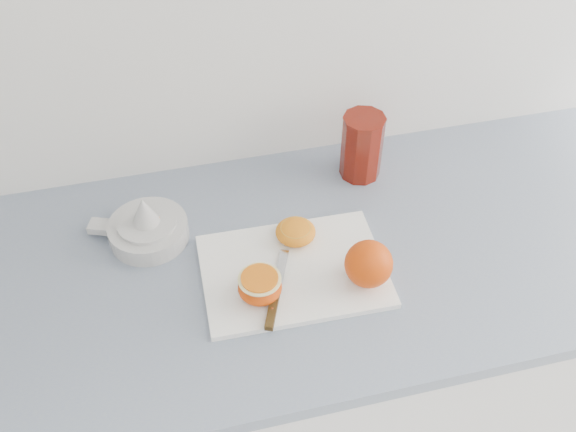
{
  "coord_description": "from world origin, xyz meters",
  "views": [
    {
      "loc": [
        -0.08,
        0.91,
        1.81
      ],
      "look_at": [
        0.12,
        1.73,
        0.96
      ],
      "focal_mm": 40.0,
      "sensor_mm": 36.0,
      "label": 1
    }
  ],
  "objects_px": {
    "cutting_board": "(293,271)",
    "red_tumbler": "(362,148)",
    "citrus_juicer": "(147,227)",
    "half_orange": "(260,286)",
    "counter": "(276,380)"
  },
  "relations": [
    {
      "from": "cutting_board",
      "to": "red_tumbler",
      "type": "height_order",
      "value": "red_tumbler"
    },
    {
      "from": "cutting_board",
      "to": "red_tumbler",
      "type": "distance_m",
      "value": 0.32
    },
    {
      "from": "cutting_board",
      "to": "red_tumbler",
      "type": "xyz_separation_m",
      "value": [
        0.21,
        0.24,
        0.06
      ]
    },
    {
      "from": "citrus_juicer",
      "to": "half_orange",
      "type": "bearing_deg",
      "value": -47.65
    },
    {
      "from": "half_orange",
      "to": "red_tumbler",
      "type": "relative_size",
      "value": 0.53
    },
    {
      "from": "counter",
      "to": "cutting_board",
      "type": "height_order",
      "value": "cutting_board"
    },
    {
      "from": "cutting_board",
      "to": "half_orange",
      "type": "distance_m",
      "value": 0.09
    },
    {
      "from": "citrus_juicer",
      "to": "red_tumbler",
      "type": "height_order",
      "value": "red_tumbler"
    },
    {
      "from": "counter",
      "to": "cutting_board",
      "type": "bearing_deg",
      "value": -57.74
    },
    {
      "from": "half_orange",
      "to": "red_tumbler",
      "type": "height_order",
      "value": "red_tumbler"
    },
    {
      "from": "half_orange",
      "to": "citrus_juicer",
      "type": "bearing_deg",
      "value": 132.35
    },
    {
      "from": "counter",
      "to": "half_orange",
      "type": "xyz_separation_m",
      "value": [
        -0.04,
        -0.09,
        0.48
      ]
    },
    {
      "from": "cutting_board",
      "to": "half_orange",
      "type": "bearing_deg",
      "value": -147.78
    },
    {
      "from": "half_orange",
      "to": "citrus_juicer",
      "type": "relative_size",
      "value": 0.4
    },
    {
      "from": "citrus_juicer",
      "to": "cutting_board",
      "type": "bearing_deg",
      "value": -31.21
    }
  ]
}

